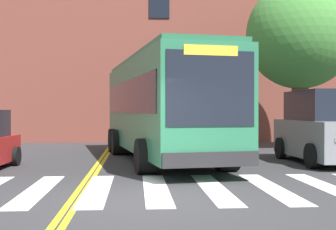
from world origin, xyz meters
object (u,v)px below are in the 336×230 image
traffic_light_overhead (192,78)px  city_bus (161,105)px  street_tree_curbside_large (300,36)px  car_grey_far_lane (325,129)px

traffic_light_overhead → city_bus: bearing=-117.7°
city_bus → street_tree_curbside_large: (6.53, 4.45, 3.18)m
city_bus → street_tree_curbside_large: size_ratio=1.45×
street_tree_curbside_large → city_bus: bearing=-145.7°
car_grey_far_lane → street_tree_curbside_large: 6.98m
city_bus → traffic_light_overhead: size_ratio=2.41×
car_grey_far_lane → traffic_light_overhead: traffic_light_overhead is taller
city_bus → traffic_light_overhead: (1.40, 2.68, 1.12)m
city_bus → car_grey_far_lane: bearing=-12.4°
car_grey_far_lane → traffic_light_overhead: size_ratio=1.04×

